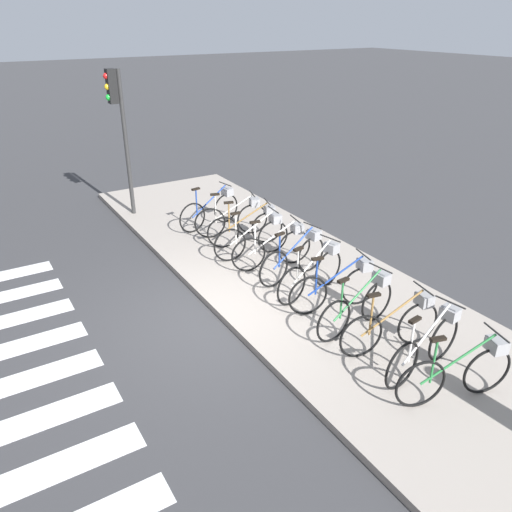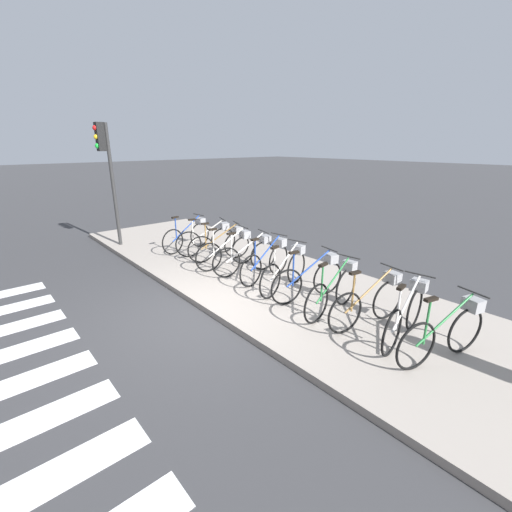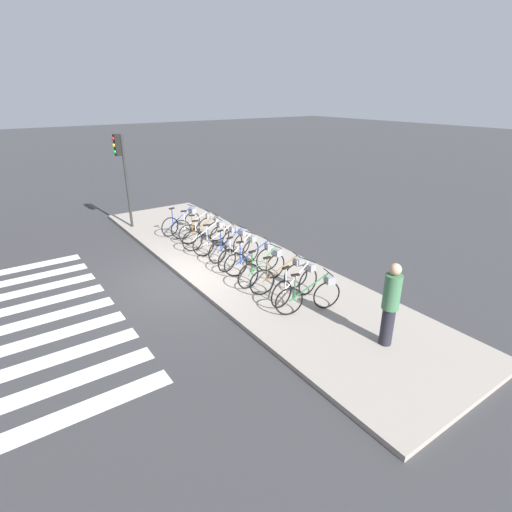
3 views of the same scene
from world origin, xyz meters
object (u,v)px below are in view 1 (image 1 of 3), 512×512
(parked_bicycle_0, at_px, (213,208))
(parked_bicycle_1, at_px, (235,217))
(parked_bicycle_2, at_px, (249,225))
(parked_bicycle_11, at_px, (462,370))
(parked_bicycle_6, at_px, (314,271))
(parked_bicycle_10, at_px, (428,343))
(parked_bicycle_5, at_px, (296,256))
(parked_bicycle_3, at_px, (256,236))
(parked_bicycle_9, at_px, (396,323))
(parked_bicycle_4, at_px, (276,246))
(traffic_light, at_px, (118,113))
(parked_bicycle_8, at_px, (360,304))
(parked_bicycle_7, at_px, (340,285))

(parked_bicycle_0, distance_m, parked_bicycle_1, 0.79)
(parked_bicycle_1, bearing_deg, parked_bicycle_2, 0.28)
(parked_bicycle_2, relative_size, parked_bicycle_11, 1.00)
(parked_bicycle_6, xyz_separation_m, parked_bicycle_10, (2.56, 0.01, 0.00))
(parked_bicycle_0, distance_m, parked_bicycle_11, 6.98)
(parked_bicycle_5, bearing_deg, parked_bicycle_2, 179.72)
(parked_bicycle_0, xyz_separation_m, parked_bicycle_3, (1.93, 0.02, 0.00))
(parked_bicycle_2, bearing_deg, parked_bicycle_0, -172.26)
(parked_bicycle_3, relative_size, parked_bicycle_10, 1.00)
(parked_bicycle_6, bearing_deg, parked_bicycle_3, -177.82)
(parked_bicycle_9, xyz_separation_m, parked_bicycle_10, (0.60, 0.01, 0.00))
(parked_bicycle_4, bearing_deg, parked_bicycle_5, 7.92)
(parked_bicycle_3, bearing_deg, traffic_light, -158.80)
(parked_bicycle_11, bearing_deg, parked_bicycle_5, 177.40)
(parked_bicycle_0, distance_m, parked_bicycle_3, 1.93)
(parked_bicycle_4, bearing_deg, parked_bicycle_2, 175.71)
(parked_bicycle_4, bearing_deg, parked_bicycle_8, -1.88)
(parked_bicycle_6, height_order, parked_bicycle_8, same)
(parked_bicycle_0, distance_m, parked_bicycle_5, 3.14)
(parked_bicycle_2, distance_m, parked_bicycle_6, 2.42)
(parked_bicycle_1, height_order, parked_bicycle_3, same)
(parked_bicycle_0, distance_m, parked_bicycle_7, 4.44)
(parked_bicycle_2, bearing_deg, parked_bicycle_10, -1.01)
(parked_bicycle_1, distance_m, parked_bicycle_5, 2.37)
(parked_bicycle_5, xyz_separation_m, parked_bicycle_10, (3.23, -0.08, 0.00))
(parked_bicycle_2, height_order, parked_bicycle_4, same)
(parked_bicycle_0, xyz_separation_m, parked_bicycle_1, (0.76, 0.18, 0.00))
(parked_bicycle_4, relative_size, parked_bicycle_10, 0.99)
(parked_bicycle_0, height_order, parked_bicycle_5, same)
(parked_bicycle_2, bearing_deg, parked_bicycle_4, -4.29)
(parked_bicycle_9, height_order, traffic_light, traffic_light)
(parked_bicycle_1, distance_m, parked_bicycle_3, 1.18)
(parked_bicycle_1, relative_size, parked_bicycle_10, 0.97)
(parked_bicycle_1, distance_m, parked_bicycle_6, 3.04)
(parked_bicycle_8, relative_size, parked_bicycle_9, 1.01)
(parked_bicycle_3, relative_size, parked_bicycle_7, 1.01)
(parked_bicycle_2, xyz_separation_m, parked_bicycle_3, (0.55, -0.17, 0.00))
(parked_bicycle_2, relative_size, parked_bicycle_9, 0.98)
(parked_bicycle_2, xyz_separation_m, parked_bicycle_6, (2.42, -0.10, 0.00))
(parked_bicycle_6, bearing_deg, parked_bicycle_2, 177.61)
(parked_bicycle_6, bearing_deg, parked_bicycle_1, 178.15)
(parked_bicycle_0, height_order, parked_bicycle_1, same)
(parked_bicycle_4, height_order, parked_bicycle_8, same)
(parked_bicycle_8, height_order, traffic_light, traffic_light)
(parked_bicycle_0, bearing_deg, parked_bicycle_7, 1.72)
(parked_bicycle_7, height_order, parked_bicycle_11, same)
(parked_bicycle_2, bearing_deg, traffic_light, -153.07)
(parked_bicycle_0, height_order, parked_bicycle_7, same)
(parked_bicycle_2, distance_m, parked_bicycle_5, 1.75)
(parked_bicycle_8, bearing_deg, parked_bicycle_2, 177.35)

